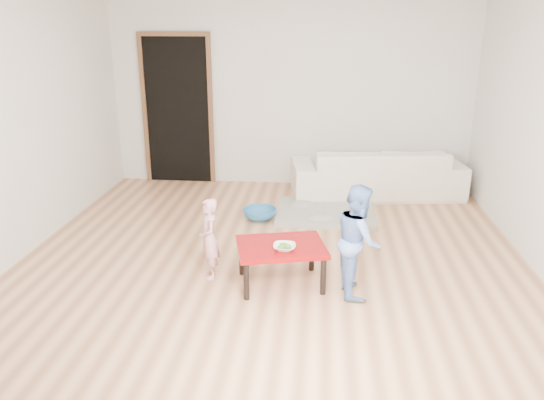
# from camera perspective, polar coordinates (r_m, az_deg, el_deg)

# --- Properties ---
(floor) EXTENTS (5.00, 5.00, 0.01)m
(floor) POSITION_cam_1_polar(r_m,az_deg,el_deg) (5.43, 0.20, -5.82)
(floor) COLOR #A06744
(floor) RESTS_ON ground
(back_wall) EXTENTS (5.00, 0.02, 2.60)m
(back_wall) POSITION_cam_1_polar(r_m,az_deg,el_deg) (7.49, 1.99, 11.44)
(back_wall) COLOR silver
(back_wall) RESTS_ON floor
(left_wall) EXTENTS (0.02, 5.00, 2.60)m
(left_wall) POSITION_cam_1_polar(r_m,az_deg,el_deg) (5.81, -25.40, 7.48)
(left_wall) COLOR silver
(left_wall) RESTS_ON floor
(doorway) EXTENTS (1.02, 0.08, 2.11)m
(doorway) POSITION_cam_1_polar(r_m,az_deg,el_deg) (7.77, -10.07, 9.38)
(doorway) COLOR brown
(doorway) RESTS_ON back_wall
(sofa) EXTENTS (2.34, 1.18, 0.66)m
(sofa) POSITION_cam_1_polar(r_m,az_deg,el_deg) (7.26, 11.18, 3.02)
(sofa) COLOR white
(sofa) RESTS_ON floor
(cushion) EXTENTS (0.44, 0.40, 0.11)m
(cushion) POSITION_cam_1_polar(r_m,az_deg,el_deg) (6.98, 9.41, 3.82)
(cushion) COLOR orange
(cushion) RESTS_ON sofa
(red_table) EXTENTS (0.88, 0.73, 0.38)m
(red_table) POSITION_cam_1_polar(r_m,az_deg,el_deg) (4.77, 0.97, -6.95)
(red_table) COLOR maroon
(red_table) RESTS_ON floor
(bowl) EXTENTS (0.20, 0.20, 0.05)m
(bowl) POSITION_cam_1_polar(r_m,az_deg,el_deg) (4.58, 1.35, -5.11)
(bowl) COLOR white
(bowl) RESTS_ON red_table
(broccoli) EXTENTS (0.12, 0.12, 0.06)m
(broccoli) POSITION_cam_1_polar(r_m,az_deg,el_deg) (4.58, 1.35, -5.06)
(broccoli) COLOR #2D5919
(broccoli) RESTS_ON red_table
(child_pink) EXTENTS (0.27, 0.32, 0.76)m
(child_pink) POSITION_cam_1_polar(r_m,az_deg,el_deg) (4.86, -6.77, -4.15)
(child_pink) COLOR #E7697A
(child_pink) RESTS_ON floor
(child_blue) EXTENTS (0.42, 0.51, 0.98)m
(child_blue) POSITION_cam_1_polar(r_m,az_deg,el_deg) (4.57, 9.26, -4.27)
(child_blue) COLOR #577ACA
(child_blue) RESTS_ON floor
(basin) EXTENTS (0.40, 0.40, 0.13)m
(basin) POSITION_cam_1_polar(r_m,az_deg,el_deg) (6.33, -1.33, -1.50)
(basin) COLOR teal
(basin) RESTS_ON floor
(blanket) EXTENTS (1.18, 0.99, 0.06)m
(blanket) POSITION_cam_1_polar(r_m,az_deg,el_deg) (6.51, 5.78, -1.34)
(blanket) COLOR #BAB8A4
(blanket) RESTS_ON floor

